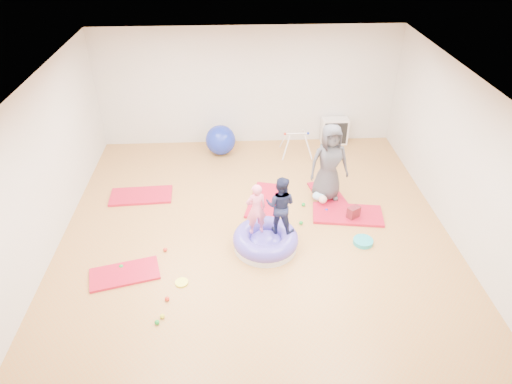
{
  "coord_description": "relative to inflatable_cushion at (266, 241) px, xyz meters",
  "views": [
    {
      "loc": [
        -0.34,
        -6.22,
        5.2
      ],
      "look_at": [
        0.0,
        0.3,
        0.9
      ],
      "focal_mm": 32.0,
      "sensor_mm": 36.0,
      "label": 1
    }
  ],
  "objects": [
    {
      "name": "room",
      "position": [
        -0.15,
        0.09,
        1.26
      ],
      "size": [
        7.01,
        8.01,
        2.81
      ],
      "color": "#B08144",
      "rests_on": "ground"
    },
    {
      "name": "gym_mat_front_left",
      "position": [
        -2.33,
        -0.58,
        -0.12
      ],
      "size": [
        1.2,
        0.8,
        0.05
      ],
      "primitive_type": "cube",
      "rotation": [
        0.0,
        0.0,
        0.25
      ],
      "color": "red",
      "rests_on": "ground"
    },
    {
      "name": "gym_mat_mid_left",
      "position": [
        -2.42,
        1.7,
        -0.11
      ],
      "size": [
        1.27,
        0.68,
        0.05
      ],
      "primitive_type": "cube",
      "rotation": [
        0.0,
        0.0,
        0.05
      ],
      "color": "red",
      "rests_on": "ground"
    },
    {
      "name": "gym_mat_center_back",
      "position": [
        0.11,
        1.38,
        -0.11
      ],
      "size": [
        0.94,
        1.38,
        0.05
      ],
      "primitive_type": "cube",
      "rotation": [
        0.0,
        0.0,
        1.31
      ],
      "color": "red",
      "rests_on": "ground"
    },
    {
      "name": "gym_mat_right",
      "position": [
        1.64,
        0.84,
        -0.11
      ],
      "size": [
        1.4,
        0.85,
        0.05
      ],
      "primitive_type": "cube",
      "rotation": [
        0.0,
        0.0,
        -0.15
      ],
      "color": "red",
      "rests_on": "ground"
    },
    {
      "name": "gym_mat_rear_right",
      "position": [
        1.39,
        1.52,
        -0.12
      ],
      "size": [
        0.73,
        1.16,
        0.04
      ],
      "primitive_type": "cube",
      "rotation": [
        0.0,
        0.0,
        1.76
      ],
      "color": "red",
      "rests_on": "ground"
    },
    {
      "name": "inflatable_cushion",
      "position": [
        0.0,
        0.0,
        0.0
      ],
      "size": [
        1.14,
        1.14,
        0.36
      ],
      "rotation": [
        0.0,
        0.0,
        0.07
      ],
      "color": "silver",
      "rests_on": "ground"
    },
    {
      "name": "child_pink",
      "position": [
        -0.16,
        0.08,
        0.67
      ],
      "size": [
        0.4,
        0.31,
        0.97
      ],
      "primitive_type": "imported",
      "rotation": [
        0.0,
        0.0,
        3.39
      ],
      "color": "pink",
      "rests_on": "inflatable_cushion"
    },
    {
      "name": "child_navy",
      "position": [
        0.25,
        0.09,
        0.73
      ],
      "size": [
        0.62,
        0.55,
        1.07
      ],
      "primitive_type": "imported",
      "rotation": [
        0.0,
        0.0,
        2.81
      ],
      "color": "#191E3D",
      "rests_on": "inflatable_cushion"
    },
    {
      "name": "adult_caregiver",
      "position": [
        1.33,
        1.45,
        0.69
      ],
      "size": [
        0.83,
        0.59,
        1.58
      ],
      "primitive_type": "imported",
      "rotation": [
        0.0,
        0.0,
        0.13
      ],
      "color": "#414146",
      "rests_on": "gym_mat_rear_right"
    },
    {
      "name": "infant",
      "position": [
        1.21,
        1.29,
        0.01
      ],
      "size": [
        0.35,
        0.36,
        0.21
      ],
      "color": "#A5D7F4",
      "rests_on": "gym_mat_rear_right"
    },
    {
      "name": "ball_pit_balls",
      "position": [
        -0.78,
        -0.25,
        -0.1
      ],
      "size": [
        3.75,
        2.9,
        0.07
      ],
      "color": "red",
      "rests_on": "ground"
    },
    {
      "name": "exercise_ball_blue",
      "position": [
        -0.82,
        3.48,
        0.21
      ],
      "size": [
        0.7,
        0.7,
        0.7
      ],
      "primitive_type": "sphere",
      "color": "#1528A2",
      "rests_on": "ground"
    },
    {
      "name": "exercise_ball_orange",
      "position": [
        -0.74,
        3.62,
        0.05
      ],
      "size": [
        0.38,
        0.38,
        0.38
      ],
      "primitive_type": "sphere",
      "color": "#E95311",
      "rests_on": "ground"
    },
    {
      "name": "infant_play_gym",
      "position": [
        0.95,
        3.35,
        0.23
      ],
      "size": [
        0.72,
        0.68,
        0.55
      ],
      "rotation": [
        0.0,
        0.0,
        -0.16
      ],
      "color": "silver",
      "rests_on": "ground"
    },
    {
      "name": "cube_shelf",
      "position": [
        1.96,
        3.88,
        0.18
      ],
      "size": [
        0.64,
        0.31,
        0.64
      ],
      "color": "silver",
      "rests_on": "ground"
    },
    {
      "name": "balance_disc",
      "position": [
        1.73,
        0.0,
        -0.1
      ],
      "size": [
        0.35,
        0.35,
        0.08
      ],
      "primitive_type": "cylinder",
      "color": "teal",
      "rests_on": "ground"
    },
    {
      "name": "backpack",
      "position": [
        1.71,
        0.72,
        -0.0
      ],
      "size": [
        0.28,
        0.25,
        0.27
      ],
      "primitive_type": "cube",
      "rotation": [
        0.0,
        0.0,
        0.58
      ],
      "color": "#AC1525",
      "rests_on": "ground"
    },
    {
      "name": "yellow_toy",
      "position": [
        -1.39,
        -0.83,
        -0.12
      ],
      "size": [
        0.21,
        0.21,
        0.03
      ],
      "primitive_type": "cylinder",
      "color": "yellow",
      "rests_on": "ground"
    }
  ]
}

